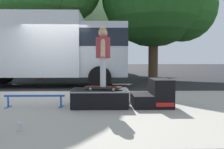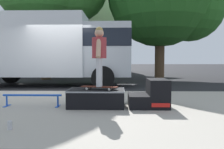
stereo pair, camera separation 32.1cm
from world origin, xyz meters
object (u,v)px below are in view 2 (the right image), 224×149
at_px(skate_box, 97,97).
at_px(box_truck, 52,47).
at_px(skateboard, 99,87).
at_px(soda_can, 10,125).
at_px(kicker_ramp, 151,95).
at_px(grind_rail, 32,97).
at_px(skater_kid, 99,52).

distance_m(skate_box, box_truck, 5.96).
bearing_deg(skate_box, skateboard, -34.44).
relative_size(skate_box, soda_can, 9.46).
relative_size(skate_box, box_truck, 0.17).
xyz_separation_m(kicker_ramp, skateboard, (-1.11, -0.04, 0.18)).
distance_m(grind_rail, skateboard, 1.48).
bearing_deg(box_truck, skateboard, -64.73).
distance_m(skateboard, box_truck, 5.97).
distance_m(skate_box, soda_can, 2.04).
distance_m(kicker_ramp, skater_kid, 1.45).
xyz_separation_m(skater_kid, box_truck, (-2.50, 5.30, 0.40)).
relative_size(grind_rail, skateboard, 1.58).
bearing_deg(soda_can, box_truck, 100.94).
relative_size(kicker_ramp, soda_can, 6.55).
bearing_deg(skater_kid, skateboard, 135.00).
bearing_deg(skateboard, soda_can, -124.54).
bearing_deg(box_truck, grind_rail, -78.78).
relative_size(skate_box, skater_kid, 0.95).
relative_size(skater_kid, soda_can, 9.97).
height_order(grind_rail, skateboard, skateboard).
distance_m(kicker_ramp, skateboard, 1.13).
xyz_separation_m(skate_box, grind_rail, (-1.39, -0.01, -0.01)).
distance_m(skate_box, grind_rail, 1.39).
bearing_deg(soda_can, grind_rail, 100.08).
bearing_deg(kicker_ramp, skateboard, -177.70).
distance_m(skater_kid, soda_can, 2.32).
bearing_deg(grind_rail, skater_kid, -1.40).
bearing_deg(skater_kid, skate_box, 145.56).
height_order(skateboard, skater_kid, skater_kid).
xyz_separation_m(skateboard, skater_kid, (0.00, -0.00, 0.75)).
relative_size(kicker_ramp, box_truck, 0.12).
xyz_separation_m(grind_rail, skateboard, (1.46, -0.04, 0.24)).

